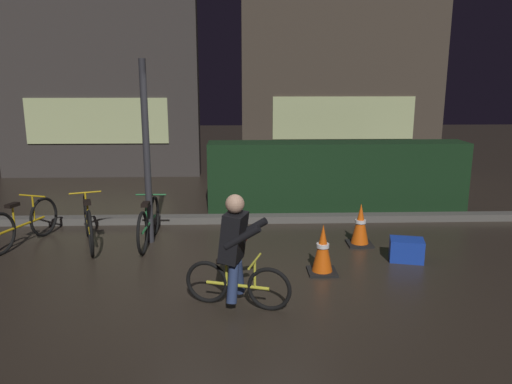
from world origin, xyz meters
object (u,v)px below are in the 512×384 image
object	(u,v)px
parked_bike_leftmost	(23,224)
traffic_cone_far	(360,225)
traffic_cone_near	(323,250)
blue_crate	(406,250)
street_post	(147,154)
parked_bike_center_left	(149,223)
parked_bike_left_mid	(88,223)
cyclist	(236,250)

from	to	relation	value
parked_bike_leftmost	traffic_cone_far	xyz separation A→B (m)	(4.97, -0.16, -0.02)
traffic_cone_near	blue_crate	xyz separation A→B (m)	(1.21, 0.40, -0.16)
street_post	parked_bike_center_left	xyz separation A→B (m)	(-0.00, -0.08, -1.02)
street_post	blue_crate	xyz separation A→B (m)	(3.60, -0.90, -1.19)
parked_bike_leftmost	traffic_cone_far	size ratio (longest dim) A/B	2.32
parked_bike_left_mid	cyclist	world-z (taller)	cyclist
traffic_cone_far	blue_crate	size ratio (longest dim) A/B	1.43
parked_bike_leftmost	traffic_cone_near	xyz separation A→B (m)	(4.23, -1.22, -0.01)
parked_bike_leftmost	traffic_cone_far	distance (m)	4.97
street_post	traffic_cone_far	world-z (taller)	street_post
blue_crate	cyclist	distance (m)	2.67
blue_crate	traffic_cone_far	bearing A→B (deg)	125.85
parked_bike_left_mid	parked_bike_center_left	xyz separation A→B (m)	(0.87, 0.05, -0.02)
street_post	traffic_cone_near	world-z (taller)	street_post
parked_bike_center_left	cyclist	world-z (taller)	cyclist
parked_bike_center_left	traffic_cone_far	world-z (taller)	parked_bike_center_left
street_post	parked_bike_center_left	bearing A→B (deg)	-92.70
parked_bike_center_left	cyclist	bearing A→B (deg)	-147.04
parked_bike_center_left	traffic_cone_far	size ratio (longest dim) A/B	2.42
parked_bike_left_mid	parked_bike_leftmost	bearing A→B (deg)	67.42
blue_crate	cyclist	world-z (taller)	cyclist
parked_bike_leftmost	parked_bike_left_mid	size ratio (longest dim) A/B	0.94
parked_bike_left_mid	cyclist	xyz separation A→B (m)	(2.17, -2.05, 0.29)
traffic_cone_far	cyclist	distance (m)	2.68
street_post	traffic_cone_far	bearing A→B (deg)	-4.39
parked_bike_center_left	blue_crate	world-z (taller)	parked_bike_center_left
cyclist	street_post	bearing A→B (deg)	138.22
parked_bike_leftmost	blue_crate	distance (m)	5.51
street_post	parked_bike_leftmost	world-z (taller)	street_post
street_post	parked_bike_left_mid	xyz separation A→B (m)	(-0.88, -0.13, -1.00)
parked_bike_left_mid	blue_crate	bearing A→B (deg)	-119.48
parked_bike_leftmost	street_post	bearing A→B (deg)	-69.47
traffic_cone_far	blue_crate	world-z (taller)	traffic_cone_far
parked_bike_center_left	traffic_cone_near	size ratio (longest dim) A/B	2.39
cyclist	traffic_cone_near	bearing A→B (deg)	56.29
traffic_cone_far	cyclist	size ratio (longest dim) A/B	0.51
traffic_cone_near	blue_crate	world-z (taller)	traffic_cone_near
parked_bike_center_left	blue_crate	xyz separation A→B (m)	(3.60, -0.82, -0.17)
traffic_cone_far	blue_crate	distance (m)	0.83
parked_bike_center_left	traffic_cone_near	bearing A→B (deg)	-115.91
traffic_cone_far	cyclist	bearing A→B (deg)	-133.27
parked_bike_left_mid	blue_crate	distance (m)	4.55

